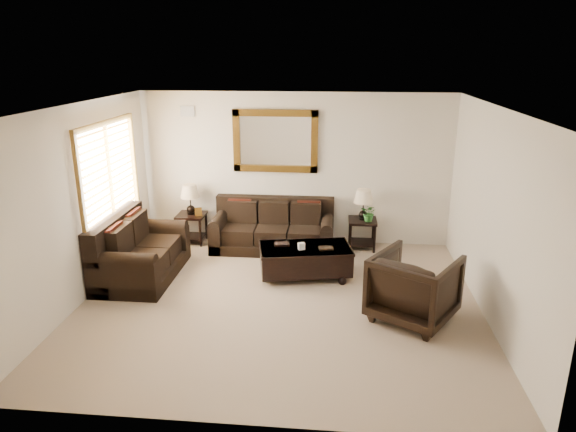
# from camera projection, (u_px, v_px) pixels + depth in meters

# --- Properties ---
(room) EXTENTS (5.51, 5.01, 2.71)m
(room) POSITION_uv_depth(u_px,v_px,m) (279.00, 210.00, 6.78)
(room) COLOR gray
(room) RESTS_ON ground
(window) EXTENTS (0.07, 1.96, 1.66)m
(window) POSITION_uv_depth(u_px,v_px,m) (110.00, 175.00, 7.82)
(window) COLOR white
(window) RESTS_ON room
(mirror) EXTENTS (1.50, 0.06, 1.10)m
(mirror) POSITION_uv_depth(u_px,v_px,m) (275.00, 141.00, 8.99)
(mirror) COLOR #45220D
(mirror) RESTS_ON room
(air_vent) EXTENTS (0.25, 0.02, 0.18)m
(air_vent) POSITION_uv_depth(u_px,v_px,m) (187.00, 111.00, 9.00)
(air_vent) COLOR #999999
(air_vent) RESTS_ON room
(sofa) EXTENTS (2.12, 0.92, 0.87)m
(sofa) POSITION_uv_depth(u_px,v_px,m) (273.00, 231.00, 9.10)
(sofa) COLOR black
(sofa) RESTS_ON room
(loveseat) EXTENTS (1.03, 1.73, 0.97)m
(loveseat) POSITION_uv_depth(u_px,v_px,m) (138.00, 255.00, 7.92)
(loveseat) COLOR black
(loveseat) RESTS_ON room
(end_table_left) EXTENTS (0.50, 0.50, 1.09)m
(end_table_left) POSITION_uv_depth(u_px,v_px,m) (191.00, 205.00, 9.24)
(end_table_left) COLOR black
(end_table_left) RESTS_ON room
(end_table_right) EXTENTS (0.49, 0.49, 1.08)m
(end_table_right) POSITION_uv_depth(u_px,v_px,m) (363.00, 210.00, 8.96)
(end_table_right) COLOR black
(end_table_right) RESTS_ON room
(coffee_table) EXTENTS (1.52, 1.01, 0.59)m
(coffee_table) POSITION_uv_depth(u_px,v_px,m) (305.00, 258.00, 7.96)
(coffee_table) COLOR black
(coffee_table) RESTS_ON room
(armchair) EXTENTS (1.29, 1.27, 0.99)m
(armchair) POSITION_uv_depth(u_px,v_px,m) (414.00, 284.00, 6.60)
(armchair) COLOR black
(armchair) RESTS_ON floor
(potted_plant) EXTENTS (0.38, 0.39, 0.24)m
(potted_plant) POSITION_uv_depth(u_px,v_px,m) (369.00, 215.00, 8.88)
(potted_plant) COLOR #276121
(potted_plant) RESTS_ON end_table_right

